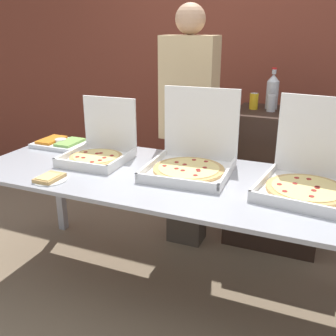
{
  "coord_description": "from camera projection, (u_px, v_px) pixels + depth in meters",
  "views": [
    {
      "loc": [
        0.87,
        -2.05,
        1.69
      ],
      "look_at": [
        0.0,
        0.0,
        0.88
      ],
      "focal_mm": 42.0,
      "sensor_mm": 36.0,
      "label": 1
    }
  ],
  "objects": [
    {
      "name": "soda_can_colored",
      "position": [
        254.0,
        101.0,
        3.04
      ],
      "size": [
        0.07,
        0.07,
        0.12
      ],
      "color": "gold",
      "rests_on": "sideboard_podium"
    },
    {
      "name": "pizza_box_far_right",
      "position": [
        192.0,
        157.0,
        2.45
      ],
      "size": [
        0.53,
        0.54,
        0.49
      ],
      "rotation": [
        0.0,
        0.0,
        0.06
      ],
      "color": "white",
      "rests_on": "buffet_table"
    },
    {
      "name": "person_guest_plaid",
      "position": [
        188.0,
        127.0,
        2.97
      ],
      "size": [
        0.4,
        0.22,
        1.84
      ],
      "rotation": [
        0.0,
        0.0,
        3.14
      ],
      "color": "#473D33",
      "rests_on": "ground_plane"
    },
    {
      "name": "buffet_table",
      "position": [
        168.0,
        188.0,
        2.42
      ],
      "size": [
        2.46,
        0.95,
        0.83
      ],
      "color": "#A8AAB2",
      "rests_on": "ground_plane"
    },
    {
      "name": "pizza_box_near_right",
      "position": [
        311.0,
        176.0,
        2.15
      ],
      "size": [
        0.56,
        0.57,
        0.49
      ],
      "rotation": [
        0.0,
        0.0,
        -0.12
      ],
      "color": "white",
      "rests_on": "buffet_table"
    },
    {
      "name": "soda_can_silver",
      "position": [
        271.0,
        103.0,
        2.96
      ],
      "size": [
        0.07,
        0.07,
        0.12
      ],
      "color": "silver",
      "rests_on": "sideboard_podium"
    },
    {
      "name": "veggie_tray",
      "position": [
        61.0,
        143.0,
        2.98
      ],
      "size": [
        0.38,
        0.28,
        0.05
      ],
      "color": "white",
      "rests_on": "buffet_table"
    },
    {
      "name": "ground_plane",
      "position": [
        168.0,
        289.0,
        2.67
      ],
      "size": [
        16.0,
        16.0,
        0.0
      ],
      "primitive_type": "plane",
      "color": "#847056"
    },
    {
      "name": "soda_bottle",
      "position": [
        272.0,
        91.0,
        3.03
      ],
      "size": [
        0.09,
        0.09,
        0.31
      ],
      "color": "#B7BCC1",
      "rests_on": "sideboard_podium"
    },
    {
      "name": "sideboard_podium",
      "position": [
        277.0,
        178.0,
        3.15
      ],
      "size": [
        0.72,
        0.54,
        1.08
      ],
      "color": "black",
      "rests_on": "ground_plane"
    },
    {
      "name": "paper_plate_front_right",
      "position": [
        50.0,
        178.0,
        2.32
      ],
      "size": [
        0.2,
        0.2,
        0.03
      ],
      "color": "white",
      "rests_on": "buffet_table"
    },
    {
      "name": "brick_wall_behind",
      "position": [
        239.0,
        58.0,
        3.67
      ],
      "size": [
        10.0,
        0.06,
        2.8
      ],
      "color": "brown",
      "rests_on": "ground_plane"
    },
    {
      "name": "pizza_box_near_left",
      "position": [
        100.0,
        149.0,
        2.66
      ],
      "size": [
        0.42,
        0.43,
        0.4
      ],
      "rotation": [
        0.0,
        0.0,
        0.03
      ],
      "color": "white",
      "rests_on": "buffet_table"
    }
  ]
}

